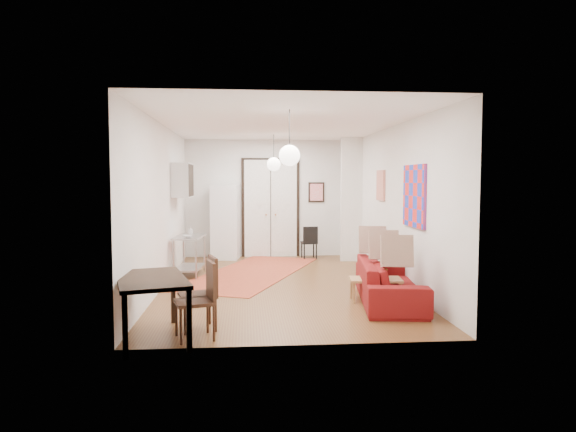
{
  "coord_description": "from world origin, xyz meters",
  "views": [
    {
      "loc": [
        -0.63,
        -9.27,
        1.9
      ],
      "look_at": [
        0.15,
        0.02,
        1.25
      ],
      "focal_mm": 32.0,
      "sensor_mm": 36.0,
      "label": 1
    }
  ],
  "objects": [
    {
      "name": "poster_back",
      "position": [
        1.15,
        3.47,
        1.6
      ],
      "size": [
        0.4,
        0.03,
        0.5
      ],
      "primitive_type": "cube",
      "color": "red",
      "rests_on": "wall_back"
    },
    {
      "name": "potted_plant",
      "position": [
        1.51,
        -1.42,
        0.53
      ],
      "size": [
        0.34,
        0.3,
        0.35
      ],
      "primitive_type": "imported",
      "rotation": [
        0.0,
        0.0,
        -0.11
      ],
      "color": "#39682F",
      "rests_on": "coffee_table"
    },
    {
      "name": "pendant_front",
      "position": [
        0.0,
        -2.0,
        2.25
      ],
      "size": [
        0.3,
        0.3,
        0.8
      ],
      "color": "silver",
      "rests_on": "ceiling"
    },
    {
      "name": "wall_left",
      "position": [
        -2.1,
        0.0,
        1.45
      ],
      "size": [
        0.02,
        7.0,
        2.9
      ],
      "primitive_type": "cube",
      "color": "silver",
      "rests_on": "floor"
    },
    {
      "name": "kitchen_counter",
      "position": [
        -1.75,
        1.05,
        0.49
      ],
      "size": [
        0.6,
        1.07,
        0.79
      ],
      "rotation": [
        0.0,
        0.0,
        -0.09
      ],
      "color": "#A2A4A7",
      "rests_on": "floor"
    },
    {
      "name": "stub_partition",
      "position": [
        1.85,
        2.55,
        1.45
      ],
      "size": [
        0.5,
        0.1,
        2.9
      ],
      "primitive_type": "cube",
      "color": "silver",
      "rests_on": "floor"
    },
    {
      "name": "coffee_table",
      "position": [
        1.41,
        -1.42,
        0.31
      ],
      "size": [
        0.85,
        0.53,
        0.36
      ],
      "rotation": [
        0.0,
        0.0,
        -0.11
      ],
      "color": "tan",
      "rests_on": "floor"
    },
    {
      "name": "bowl",
      "position": [
        -1.75,
        0.75,
        0.81
      ],
      "size": [
        0.2,
        0.2,
        0.05
      ],
      "primitive_type": "imported",
      "rotation": [
        0.0,
        0.0,
        -0.09
      ],
      "color": "silver",
      "rests_on": "kitchen_counter"
    },
    {
      "name": "double_doors",
      "position": [
        0.0,
        3.46,
        1.2
      ],
      "size": [
        1.44,
        0.06,
        2.5
      ],
      "primitive_type": "cube",
      "color": "white",
      "rests_on": "wall_back"
    },
    {
      "name": "wall_cabinet",
      "position": [
        -1.92,
        1.5,
        1.9
      ],
      "size": [
        0.35,
        1.0,
        0.7
      ],
      "primitive_type": "cube",
      "color": "silver",
      "rests_on": "wall_left"
    },
    {
      "name": "wall_back",
      "position": [
        0.0,
        3.5,
        1.45
      ],
      "size": [
        4.2,
        0.02,
        2.9
      ],
      "primitive_type": "cube",
      "color": "silver",
      "rests_on": "floor"
    },
    {
      "name": "pendant_back",
      "position": [
        0.0,
        2.0,
        2.25
      ],
      "size": [
        0.3,
        0.3,
        0.8
      ],
      "color": "silver",
      "rests_on": "ceiling"
    },
    {
      "name": "print_left",
      "position": [
        -2.07,
        2.0,
        1.95
      ],
      "size": [
        0.03,
        0.44,
        0.54
      ],
      "primitive_type": "cube",
      "color": "olive",
      "rests_on": "wall_left"
    },
    {
      "name": "dining_chair_near",
      "position": [
        -1.24,
        -2.68,
        0.53
      ],
      "size": [
        0.54,
        0.68,
        0.93
      ],
      "rotation": [
        0.0,
        0.0,
        -1.3
      ],
      "color": "#3A1E12",
      "rests_on": "floor"
    },
    {
      "name": "ceiling",
      "position": [
        0.0,
        0.0,
        2.9
      ],
      "size": [
        4.2,
        7.0,
        0.02
      ],
      "primitive_type": "cube",
      "color": "white",
      "rests_on": "wall_back"
    },
    {
      "name": "dining_table",
      "position": [
        -1.75,
        -3.12,
        0.66
      ],
      "size": [
        1.11,
        1.51,
        0.75
      ],
      "rotation": [
        0.0,
        0.0,
        0.27
      ],
      "color": "black",
      "rests_on": "floor"
    },
    {
      "name": "dining_chair_far",
      "position": [
        -1.24,
        -3.06,
        0.53
      ],
      "size": [
        0.54,
        0.68,
        0.93
      ],
      "rotation": [
        0.0,
        0.0,
        -1.3
      ],
      "color": "#3A1E12",
      "rests_on": "floor"
    },
    {
      "name": "wall_front",
      "position": [
        0.0,
        -3.5,
        1.45
      ],
      "size": [
        4.2,
        0.02,
        2.9
      ],
      "primitive_type": "cube",
      "color": "silver",
      "rests_on": "floor"
    },
    {
      "name": "soap_bottle",
      "position": [
        -1.75,
        1.3,
        0.87
      ],
      "size": [
        0.08,
        0.08,
        0.16
      ],
      "primitive_type": "imported",
      "rotation": [
        0.0,
        0.0,
        -0.09
      ],
      "color": "#51A6B0",
      "rests_on": "kitchen_counter"
    },
    {
      "name": "black_side_chair",
      "position": [
        0.91,
        3.11,
        0.46
      ],
      "size": [
        0.39,
        0.39,
        0.79
      ],
      "rotation": [
        0.0,
        0.0,
        3.24
      ],
      "color": "black",
      "rests_on": "floor"
    },
    {
      "name": "wall_right",
      "position": [
        2.1,
        0.0,
        1.45
      ],
      "size": [
        0.02,
        7.0,
        2.9
      ],
      "primitive_type": "cube",
      "color": "silver",
      "rests_on": "floor"
    },
    {
      "name": "painting_abstract",
      "position": [
        2.08,
        0.8,
        1.8
      ],
      "size": [
        0.05,
        0.5,
        0.6
      ],
      "primitive_type": "cube",
      "color": "beige",
      "rests_on": "wall_right"
    },
    {
      "name": "fridge",
      "position": [
        -1.11,
        3.15,
        0.89
      ],
      "size": [
        0.71,
        0.71,
        1.78
      ],
      "primitive_type": "cube",
      "rotation": [
        0.0,
        0.0,
        -0.14
      ],
      "color": "white",
      "rests_on": "floor"
    },
    {
      "name": "sofa",
      "position": [
        1.6,
        -1.55,
        0.33
      ],
      "size": [
        2.33,
        1.17,
        0.65
      ],
      "primitive_type": "imported",
      "rotation": [
        0.0,
        0.0,
        1.43
      ],
      "color": "maroon",
      "rests_on": "floor"
    },
    {
      "name": "painting_popart",
      "position": [
        2.08,
        -1.25,
        1.65
      ],
      "size": [
        0.05,
        1.0,
        1.0
      ],
      "primitive_type": "cube",
      "color": "red",
      "rests_on": "wall_right"
    },
    {
      "name": "kilim_rug",
      "position": [
        -0.5,
        1.19,
        0.01
      ],
      "size": [
        3.17,
        4.65,
        0.01
      ],
      "primitive_type": "cube",
      "rotation": [
        0.0,
        0.0,
        -0.39
      ],
      "color": "#BF522F",
      "rests_on": "floor"
    },
    {
      "name": "floor",
      "position": [
        0.0,
        0.0,
        0.0
      ],
      "size": [
        7.0,
        7.0,
        0.0
      ],
      "primitive_type": "plane",
      "color": "brown",
      "rests_on": "ground"
    }
  ]
}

